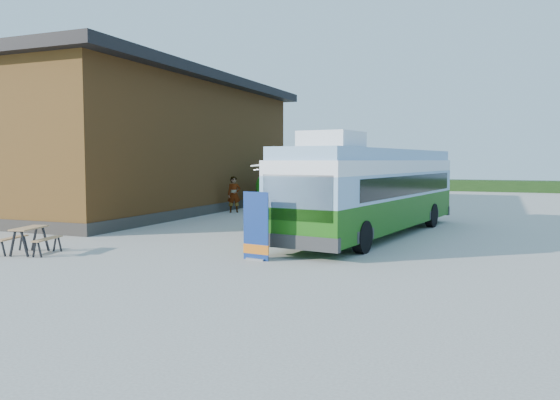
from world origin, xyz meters
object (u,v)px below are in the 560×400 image
at_px(banner, 256,232).
at_px(person_a, 234,194).
at_px(slurry_tanker, 287,186).
at_px(bus, 375,188).
at_px(person_b, 265,212).
at_px(picnic_table, 29,234).

relative_size(banner, person_a, 1.00).
bearing_deg(slurry_tanker, bus, -49.05).
xyz_separation_m(bus, slurry_tanker, (-7.63, 10.27, -0.50)).
bearing_deg(bus, person_a, 155.04).
height_order(person_a, person_b, person_a).
bearing_deg(person_a, slurry_tanker, 36.63).
bearing_deg(person_b, slurry_tanker, -156.71).
xyz_separation_m(banner, picnic_table, (-6.88, -1.66, -0.19)).
bearing_deg(picnic_table, person_b, 38.51).
xyz_separation_m(bus, banner, (-2.05, -6.44, -1.00)).
xyz_separation_m(picnic_table, slurry_tanker, (1.30, 18.38, 0.69)).
height_order(banner, picnic_table, banner).
bearing_deg(person_b, person_a, -140.35).
height_order(banner, person_a, person_a).
relative_size(picnic_table, person_a, 0.86).
relative_size(person_b, slurry_tanker, 0.30).
bearing_deg(banner, person_b, 119.65).
distance_m(picnic_table, slurry_tanker, 18.44).
distance_m(banner, person_a, 14.44).
height_order(bus, person_b, bus).
distance_m(bus, banner, 6.83).
height_order(banner, person_b, banner).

